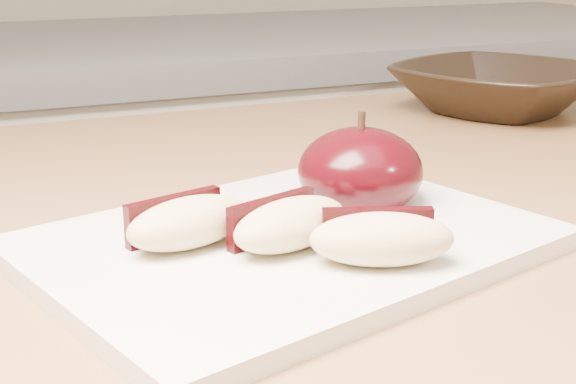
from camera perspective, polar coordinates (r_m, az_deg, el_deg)
name	(u,v)px	position (r m, az deg, el deg)	size (l,w,h in m)	color
back_cabinet	(45,341)	(1.34, -16.89, -10.08)	(2.40, 0.62, 0.94)	silver
cutting_board	(288,242)	(0.47, 0.00, -3.61)	(0.28, 0.21, 0.01)	silver
apple_half	(360,171)	(0.52, 5.15, 1.48)	(0.10, 0.10, 0.07)	black
apple_wedge_a	(187,222)	(0.44, -7.16, -2.11)	(0.08, 0.06, 0.03)	#D8C089
apple_wedge_b	(289,223)	(0.44, 0.05, -2.25)	(0.08, 0.06, 0.03)	#D8C089
apple_wedge_c	(381,238)	(0.42, 6.64, -3.28)	(0.08, 0.06, 0.03)	#D8C089
bowl	(497,89)	(0.88, 14.66, 7.12)	(0.20, 0.20, 0.05)	black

